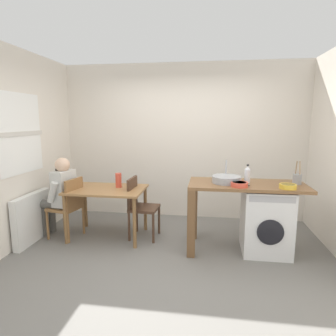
{
  "coord_description": "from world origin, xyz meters",
  "views": [
    {
      "loc": [
        0.46,
        -3.27,
        1.74
      ],
      "look_at": [
        -0.08,
        0.45,
        1.1
      ],
      "focal_mm": 30.29,
      "sensor_mm": 36.0,
      "label": 1
    }
  ],
  "objects": [
    {
      "name": "sink_basin",
      "position": [
        0.7,
        0.45,
        0.97
      ],
      "size": [
        0.38,
        0.38,
        0.09
      ],
      "primitive_type": "cylinder",
      "color": "#9EA0A5",
      "rests_on": "kitchen_counter"
    },
    {
      "name": "chair_opposite",
      "position": [
        -0.54,
        0.67,
        0.51
      ],
      "size": [
        0.42,
        0.42,
        0.9
      ],
      "rotation": [
        0.0,
        0.0,
        -1.63
      ],
      "color": "#4C3323",
      "rests_on": "ground_plane"
    },
    {
      "name": "scissors",
      "position": [
        0.91,
        0.35,
        0.92
      ],
      "size": [
        0.15,
        0.06,
        0.01
      ],
      "color": "#B2B2B7",
      "rests_on": "kitchen_counter"
    },
    {
      "name": "wall_window_side",
      "position": [
        -2.15,
        0.0,
        1.35
      ],
      "size": [
        0.12,
        3.8,
        2.7
      ],
      "color": "silver",
      "rests_on": "ground_plane"
    },
    {
      "name": "colander",
      "position": [
        1.41,
        0.23,
        0.95
      ],
      "size": [
        0.2,
        0.2,
        0.06
      ],
      "color": "gold",
      "rests_on": "kitchen_counter"
    },
    {
      "name": "chair_person_seat",
      "position": [
        -1.56,
        0.5,
        0.51
      ],
      "size": [
        0.47,
        0.47,
        0.9
      ],
      "rotation": [
        0.0,
        0.0,
        1.38
      ],
      "color": "olive",
      "rests_on": "ground_plane"
    },
    {
      "name": "radiator",
      "position": [
        -2.02,
        0.3,
        0.35
      ],
      "size": [
        0.1,
        0.8,
        0.7
      ],
      "primitive_type": "cube",
      "color": "white",
      "rests_on": "ground_plane"
    },
    {
      "name": "vase",
      "position": [
        -0.86,
        0.72,
        0.85
      ],
      "size": [
        0.09,
        0.09,
        0.22
      ],
      "primitive_type": "cylinder",
      "color": "#D84C38",
      "rests_on": "dining_table"
    },
    {
      "name": "seated_person",
      "position": [
        -1.72,
        0.53,
        0.67
      ],
      "size": [
        0.54,
        0.54,
        1.2
      ],
      "rotation": [
        0.0,
        0.0,
        1.38
      ],
      "color": "#595651",
      "rests_on": "ground_plane"
    },
    {
      "name": "wall_back",
      "position": [
        0.0,
        1.75,
        1.35
      ],
      "size": [
        4.6,
        0.1,
        2.7
      ],
      "primitive_type": "cube",
      "color": "silver",
      "rests_on": "ground_plane"
    },
    {
      "name": "tap",
      "position": [
        0.7,
        0.63,
        1.06
      ],
      "size": [
        0.02,
        0.02,
        0.28
      ],
      "primitive_type": "cylinder",
      "color": "#B2B2B7",
      "rests_on": "kitchen_counter"
    },
    {
      "name": "mixing_bowl",
      "position": [
        0.85,
        0.25,
        0.95
      ],
      "size": [
        0.21,
        0.21,
        0.06
      ],
      "color": "#D84C38",
      "rests_on": "kitchen_counter"
    },
    {
      "name": "ground_plane",
      "position": [
        0.0,
        0.0,
        0.0
      ],
      "size": [
        5.46,
        5.46,
        0.0
      ],
      "primitive_type": "plane",
      "color": "slate"
    },
    {
      "name": "utensil_crock",
      "position": [
        1.59,
        0.5,
        0.99
      ],
      "size": [
        0.11,
        0.11,
        0.3
      ],
      "color": "gray",
      "rests_on": "kitchen_counter"
    },
    {
      "name": "dining_table",
      "position": [
        -1.01,
        0.62,
        0.64
      ],
      "size": [
        1.1,
        0.76,
        0.74
      ],
      "color": "#9E7042",
      "rests_on": "ground_plane"
    },
    {
      "name": "washing_machine",
      "position": [
        1.23,
        0.44,
        0.43
      ],
      "size": [
        0.6,
        0.61,
        0.86
      ],
      "color": "white",
      "rests_on": "ground_plane"
    },
    {
      "name": "kitchen_counter",
      "position": [
        0.75,
        0.45,
        0.76
      ],
      "size": [
        1.5,
        0.68,
        0.92
      ],
      "color": "brown",
      "rests_on": "ground_plane"
    },
    {
      "name": "bottle_tall_green",
      "position": [
        0.97,
        0.51,
        1.03
      ],
      "size": [
        0.08,
        0.08,
        0.24
      ],
      "color": "silver",
      "rests_on": "kitchen_counter"
    }
  ]
}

